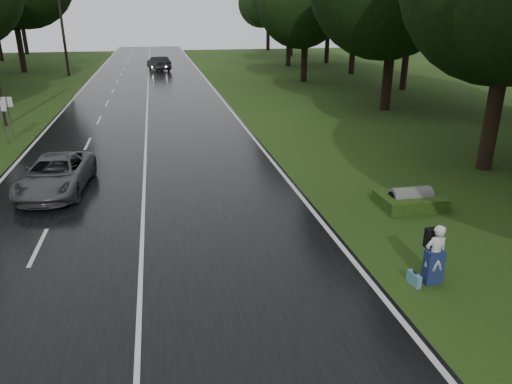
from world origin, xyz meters
The scene contains 17 objects.
ground centered at (0.00, 0.00, 0.00)m, with size 160.00×160.00×0.00m, color #284514.
road centered at (0.00, 20.00, 0.02)m, with size 12.00×140.00×0.04m, color black.
lane_center centered at (0.00, 20.00, 0.04)m, with size 0.12×140.00×0.01m, color silver.
grey_car centered at (-3.26, 6.86, 0.71)m, with size 2.23×4.84×1.34m, color #4B4D50.
far_car centered at (1.23, 47.74, 0.83)m, with size 1.67×4.79×1.58m, color black.
hitchhiker centered at (7.36, -2.07, 0.75)m, with size 0.60×0.54×1.62m.
suitcase centered at (6.86, -2.10, 0.16)m, with size 0.13×0.46×0.33m, color #558EA7.
culvert centered at (9.36, 2.71, 0.00)m, with size 0.73×0.73×1.47m, color slate.
utility_pole_mid centered at (-8.50, 19.56, 0.00)m, with size 1.80×0.28×9.18m, color black, non-canonical shape.
utility_pole_far centered at (-8.50, 44.33, 0.00)m, with size 1.80×0.28×10.56m, color black, non-canonical shape.
road_sign_a centered at (-7.20, 14.95, 0.00)m, with size 0.55×0.10×2.30m, color white, non-canonical shape.
road_sign_b centered at (-7.20, 16.21, 0.00)m, with size 0.55×0.10×2.28m, color white, non-canonical shape.
tree_left_f centered at (-14.13, 49.11, 0.00)m, with size 11.64×11.64×18.19m, color black, non-canonical shape.
tree_right_c centered at (14.80, 6.08, 0.00)m, with size 8.81×8.81×13.77m, color black, non-canonical shape.
tree_right_d centered at (16.64, 19.63, 0.00)m, with size 9.11×9.11×14.23m, color black, non-canonical shape.
tree_right_e centered at (15.29, 34.91, 0.00)m, with size 8.07×8.07×12.61m, color black, non-canonical shape.
tree_right_f centered at (17.66, 49.38, 0.00)m, with size 9.30×9.30×14.53m, color black, non-canonical shape.
Camera 1 is at (0.77, -11.57, 6.54)m, focal length 33.26 mm.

